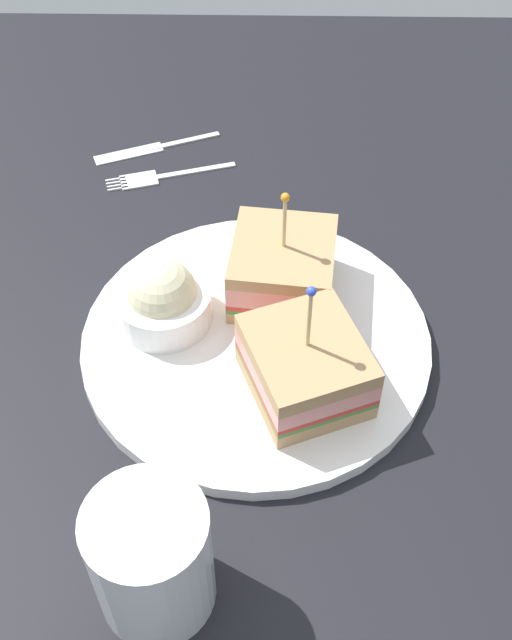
% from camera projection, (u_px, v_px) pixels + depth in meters
% --- Properties ---
extents(ground_plane, '(1.07, 1.07, 0.02)m').
position_uv_depth(ground_plane, '(256.00, 354.00, 0.66)').
color(ground_plane, black).
extents(plate, '(0.28, 0.28, 0.01)m').
position_uv_depth(plate, '(256.00, 341.00, 0.64)').
color(plate, white).
rests_on(plate, ground_plane).
extents(sandwich_half_front, '(0.11, 0.11, 0.11)m').
position_uv_depth(sandwich_half_front, '(306.00, 366.00, 0.59)').
color(sandwich_half_front, tan).
rests_on(sandwich_half_front, plate).
extents(sandwich_half_back, '(0.09, 0.09, 0.10)m').
position_uv_depth(sandwich_half_back, '(283.00, 268.00, 0.65)').
color(sandwich_half_back, tan).
rests_on(sandwich_half_back, plate).
extents(coleslaw_bowl, '(0.08, 0.08, 0.06)m').
position_uv_depth(coleslaw_bowl, '(163.00, 299.00, 0.64)').
color(coleslaw_bowl, white).
rests_on(coleslaw_bowl, plate).
extents(drink_glass, '(0.07, 0.07, 0.10)m').
position_uv_depth(drink_glass, '(152.00, 561.00, 0.48)').
color(drink_glass, beige).
rests_on(drink_glass, ground_plane).
extents(fork, '(0.05, 0.13, 0.00)m').
position_uv_depth(fork, '(156.00, 177.00, 0.79)').
color(fork, silver).
rests_on(fork, ground_plane).
extents(knife, '(0.06, 0.13, 0.00)m').
position_uv_depth(knife, '(150.00, 148.00, 0.82)').
color(knife, silver).
rests_on(knife, ground_plane).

